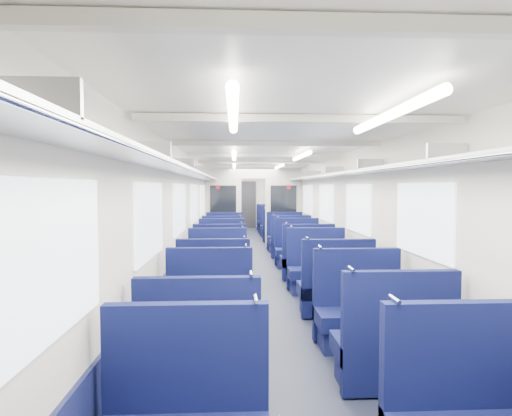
{
  "coord_description": "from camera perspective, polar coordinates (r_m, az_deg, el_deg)",
  "views": [
    {
      "loc": [
        -0.54,
        -9.47,
        1.76
      ],
      "look_at": [
        0.04,
        2.14,
        1.18
      ],
      "focal_mm": 29.95,
      "sensor_mm": 36.0,
      "label": 1
    }
  ],
  "objects": [
    {
      "name": "dado_left",
      "position": [
        9.61,
        -7.91,
        -5.61
      ],
      "size": [
        0.03,
        17.9,
        0.7
      ],
      "primitive_type": "cube",
      "color": "#11153A",
      "rests_on": "floor"
    },
    {
      "name": "seat_16",
      "position": [
        10.38,
        -4.45,
        -5.04
      ],
      "size": [
        0.98,
        0.54,
        1.1
      ],
      "color": "#0E1445",
      "rests_on": "floor"
    },
    {
      "name": "seat_10",
      "position": [
        7.19,
        -5.17,
        -8.57
      ],
      "size": [
        0.98,
        0.54,
        1.1
      ],
      "color": "#0E1445",
      "rests_on": "floor"
    },
    {
      "name": "seat_23",
      "position": [
        14.96,
        2.41,
        -2.62
      ],
      "size": [
        0.98,
        0.54,
        1.1
      ],
      "color": "#0E1445",
      "rests_on": "floor"
    },
    {
      "name": "seat_6",
      "position": [
        4.92,
        -6.3,
        -13.94
      ],
      "size": [
        0.98,
        0.54,
        1.1
      ],
      "color": "#0E1445",
      "rests_on": "floor"
    },
    {
      "name": "seat_15",
      "position": [
        9.45,
        5.54,
        -5.82
      ],
      "size": [
        0.98,
        0.54,
        1.1
      ],
      "color": "#0E1445",
      "rests_on": "floor"
    },
    {
      "name": "seat_26",
      "position": [
        17.04,
        -3.82,
        -1.96
      ],
      "size": [
        0.98,
        0.54,
        1.1
      ],
      "color": "#0E1445",
      "rests_on": "floor"
    },
    {
      "name": "seat_5",
      "position": [
        4.07,
        17.89,
        -17.72
      ],
      "size": [
        0.98,
        0.54,
        1.1
      ],
      "color": "#0E1445",
      "rests_on": "floor"
    },
    {
      "name": "seat_19",
      "position": [
        11.72,
        3.89,
        -4.14
      ],
      "size": [
        0.98,
        0.54,
        1.1
      ],
      "color": "#0E1445",
      "rests_on": "floor"
    },
    {
      "name": "windows",
      "position": [
        9.04,
        0.57,
        0.7
      ],
      "size": [
        2.78,
        15.6,
        0.75
      ],
      "color": "white",
      "rests_on": "wall_left"
    },
    {
      "name": "luggage_rack_left",
      "position": [
        9.5,
        -6.94,
        4.12
      ],
      "size": [
        0.36,
        17.4,
        0.18
      ],
      "color": "#B2B5BA",
      "rests_on": "wall_left"
    },
    {
      "name": "seat_27",
      "position": [
        17.12,
        1.75,
        -1.93
      ],
      "size": [
        0.98,
        0.54,
        1.1
      ],
      "color": "#0E1445",
      "rests_on": "floor"
    },
    {
      "name": "wall_right",
      "position": [
        9.68,
        8.71,
        -0.65
      ],
      "size": [
        0.02,
        18.0,
        2.35
      ],
      "primitive_type": "cube",
      "color": "beige",
      "rests_on": "floor"
    },
    {
      "name": "ceiling",
      "position": [
        9.5,
        0.41,
        6.41
      ],
      "size": [
        2.8,
        18.0,
        0.01
      ],
      "primitive_type": "cube",
      "color": "silver",
      "rests_on": "wall_left"
    },
    {
      "name": "seat_17",
      "position": [
        10.64,
        4.58,
        -4.85
      ],
      "size": [
        0.98,
        0.54,
        1.1
      ],
      "color": "#0E1445",
      "rests_on": "floor"
    },
    {
      "name": "luggage_rack_right",
      "position": [
        9.63,
        7.65,
        4.09
      ],
      "size": [
        0.36,
        17.4,
        0.18
      ],
      "color": "#B2B5BA",
      "rests_on": "wall_right"
    },
    {
      "name": "seat_8",
      "position": [
        5.98,
        -5.66,
        -10.92
      ],
      "size": [
        0.98,
        0.54,
        1.1
      ],
      "color": "#0E1445",
      "rests_on": "floor"
    },
    {
      "name": "seat_4",
      "position": [
        3.69,
        -7.6,
        -19.81
      ],
      "size": [
        0.98,
        0.54,
        1.1
      ],
      "color": "#0E1445",
      "rests_on": "floor"
    },
    {
      "name": "seat_13",
      "position": [
        8.22,
        6.83,
        -7.13
      ],
      "size": [
        0.98,
        0.54,
        1.1
      ],
      "color": "#0E1445",
      "rests_on": "floor"
    },
    {
      "name": "wall_left",
      "position": [
        9.53,
        -8.03,
        -0.7
      ],
      "size": [
        0.02,
        18.0,
        2.35
      ],
      "primitive_type": "cube",
      "color": "beige",
      "rests_on": "floor"
    },
    {
      "name": "seat_25",
      "position": [
        16.1,
        2.04,
        -2.23
      ],
      "size": [
        0.98,
        0.54,
        1.1
      ],
      "color": "#0E1445",
      "rests_on": "floor"
    },
    {
      "name": "seat_12",
      "position": [
        8.19,
        -4.88,
        -7.16
      ],
      "size": [
        0.98,
        0.54,
        1.1
      ],
      "color": "#0E1445",
      "rests_on": "floor"
    },
    {
      "name": "ceiling_fittings",
      "position": [
        9.24,
        0.5,
        6.13
      ],
      "size": [
        2.7,
        16.06,
        0.11
      ],
      "color": "beige",
      "rests_on": "ceiling"
    },
    {
      "name": "seat_11",
      "position": [
        7.27,
        8.14,
        -8.45
      ],
      "size": [
        0.98,
        0.54,
        1.1
      ],
      "color": "#0E1445",
      "rests_on": "floor"
    },
    {
      "name": "seat_21",
      "position": [
        13.67,
        2.92,
        -3.13
      ],
      "size": [
        0.98,
        0.54,
        1.1
      ],
      "color": "#0E1445",
      "rests_on": "floor"
    },
    {
      "name": "floor",
      "position": [
        9.65,
        0.41,
        -7.66
      ],
      "size": [
        2.8,
        18.0,
        0.01
      ],
      "primitive_type": "cube",
      "color": "black",
      "rests_on": "ground"
    },
    {
      "name": "seat_20",
      "position": [
        13.7,
        -4.06,
        -3.13
      ],
      "size": [
        0.98,
        0.54,
        1.1
      ],
      "color": "#0E1445",
      "rests_on": "floor"
    },
    {
      "name": "bulkhead",
      "position": [
        12.39,
        -0.35,
        0.4
      ],
      "size": [
        2.8,
        0.1,
        2.35
      ],
      "color": "beige",
      "rests_on": "floor"
    },
    {
      "name": "seat_9",
      "position": [
        6.02,
        10.58,
        -10.86
      ],
      "size": [
        0.98,
        0.54,
        1.1
      ],
      "color": "#0E1445",
      "rests_on": "floor"
    },
    {
      "name": "seat_24",
      "position": [
        15.96,
        -3.89,
        -2.28
      ],
      "size": [
        0.98,
        0.54,
        1.1
      ],
      "color": "#0E1445",
      "rests_on": "floor"
    },
    {
      "name": "seat_18",
      "position": [
        11.59,
        -4.28,
        -4.22
      ],
      "size": [
        0.98,
        0.54,
        1.1
      ],
      "color": "#0E1445",
      "rests_on": "floor"
    },
    {
      "name": "wall_far",
      "position": [
        18.49,
        -1.18,
        1.02
      ],
      "size": [
        2.8,
        0.02,
        2.35
      ],
      "primitive_type": "cube",
      "color": "beige",
      "rests_on": "floor"
    },
    {
      "name": "seat_7",
      "position": [
        4.98,
        13.65,
        -13.82
      ],
      "size": [
        0.98,
        0.54,
        1.1
      ],
      "color": "#0E1445",
      "rests_on": "floor"
    },
    {
      "name": "end_door",
      "position": [
        18.43,
        -1.17,
        0.47
      ],
      "size": [
        0.75,
        0.06,
        2.0
      ],
      "primitive_type": "cube",
      "color": "black",
      "rests_on": "floor"
    },
    {
      "name": "seat_22",
      "position": [
        14.8,
        -3.97,
        -2.68
      ],
      "size": [
        0.98,
        0.54,
        1.1
      ],
      "color": "#0E1445",
      "rests_on": "floor"
    },
    {
      "name": "dado_right",
      "position": [
        9.77,
        8.58,
        -5.48
      ],
      "size": [
        0.03,
        17.9,
        0.7
      ],
      "primitive_type": "cube",
      "color": "#11153A",
      "rests_on": "floor"
    },
    {
      "name": "seat_14",
      "position": [
        9.3,
        -4.63,
        -5.96
      ],
      "size": [
        0.98,
        0.54,
        1.1
      ],
      "color": "#0E1445",
      "rests_on": "floor"
    }
  ]
}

